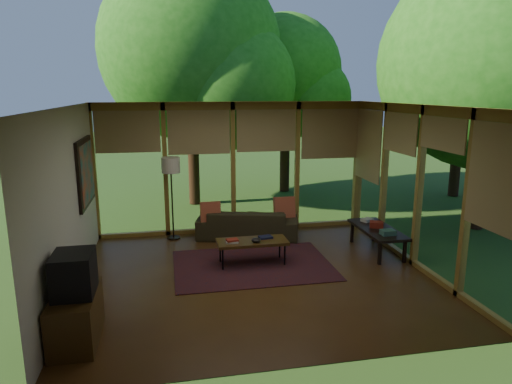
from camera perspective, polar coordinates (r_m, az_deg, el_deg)
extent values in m
plane|color=#573517|center=(7.45, 0.06, -10.51)|extent=(5.50, 5.50, 0.00)
plane|color=white|center=(6.85, 0.07, 10.72)|extent=(5.50, 5.50, 0.00)
cube|color=silver|center=(7.05, -22.44, -1.29)|extent=(0.04, 5.00, 2.70)
cube|color=silver|center=(4.70, 6.04, -7.09)|extent=(5.50, 0.04, 2.70)
cube|color=#A37F32|center=(9.45, -2.88, 3.01)|extent=(5.50, 0.12, 2.70)
cube|color=#A37F32|center=(8.02, 19.72, 0.53)|extent=(0.12, 5.00, 2.70)
plane|color=#2F5620|center=(17.67, 20.94, 2.24)|extent=(40.00, 40.00, 0.00)
cylinder|color=#321E12|center=(11.85, -8.02, 10.47)|extent=(0.28, 0.28, 5.01)
sphere|color=#1D6116|center=(11.88, -8.23, 17.18)|extent=(4.48, 4.48, 4.48)
cylinder|color=#321E12|center=(13.35, 3.60, 9.54)|extent=(0.28, 0.28, 4.42)
sphere|color=#1D6116|center=(13.34, 3.67, 14.82)|extent=(3.17, 3.17, 3.17)
cylinder|color=#321E12|center=(10.56, 26.28, 7.51)|extent=(0.28, 0.28, 4.44)
sphere|color=#1D6116|center=(10.55, 26.95, 14.18)|extent=(4.33, 4.33, 4.33)
cylinder|color=#321E12|center=(13.68, 23.30, 8.06)|extent=(0.28, 0.28, 4.15)
sphere|color=#1D6116|center=(13.65, 23.73, 12.87)|extent=(2.67, 2.67, 2.67)
cube|color=maroon|center=(7.89, -0.41, -9.11)|extent=(2.65, 1.88, 0.01)
imported|color=#322D19|center=(9.24, -1.06, -3.93)|extent=(2.14, 1.27, 0.59)
cube|color=maroon|center=(9.02, -5.72, -2.53)|extent=(0.40, 0.21, 0.41)
cube|color=maroon|center=(9.27, 3.55, -1.98)|extent=(0.43, 0.23, 0.45)
cube|color=beige|center=(7.70, -2.99, -6.23)|extent=(0.23, 0.18, 0.03)
cube|color=maroon|center=(7.69, -2.99, -6.02)|extent=(0.21, 0.17, 0.03)
cube|color=black|center=(7.92, 1.19, -5.66)|extent=(0.25, 0.20, 0.03)
ellipsoid|color=black|center=(7.71, 0.02, -6.03)|extent=(0.16, 0.16, 0.07)
cube|color=#4A3114|center=(5.99, -21.57, -14.36)|extent=(0.50, 1.00, 0.60)
cube|color=black|center=(5.76, -21.82, -9.47)|extent=(0.45, 0.55, 0.50)
cube|color=#386251|center=(8.31, 16.16, -4.87)|extent=(0.25, 0.18, 0.09)
cube|color=maroon|center=(8.69, 14.82, -3.96)|extent=(0.29, 0.25, 0.11)
cube|color=beige|center=(9.05, 13.72, -3.41)|extent=(0.26, 0.23, 0.06)
cylinder|color=black|center=(9.39, -10.25, -5.64)|extent=(0.26, 0.26, 0.03)
cylinder|color=black|center=(9.18, -10.44, -1.04)|extent=(0.03, 0.03, 1.52)
cylinder|color=beige|center=(9.04, -10.62, 3.34)|extent=(0.36, 0.36, 0.30)
cube|color=#4A3114|center=(7.81, -0.48, -6.24)|extent=(1.20, 0.50, 0.05)
cylinder|color=black|center=(7.64, -4.18, -8.41)|extent=(0.03, 0.03, 0.38)
cylinder|color=black|center=(7.83, 3.62, -7.88)|extent=(0.03, 0.03, 0.38)
cylinder|color=black|center=(7.98, -4.50, -7.50)|extent=(0.03, 0.03, 0.38)
cylinder|color=black|center=(8.16, 2.97, -7.01)|extent=(0.03, 0.03, 0.38)
cube|color=black|center=(8.67, 14.94, -4.55)|extent=(0.60, 1.40, 0.05)
cube|color=black|center=(8.14, 15.22, -7.42)|extent=(0.05, 0.05, 0.40)
cube|color=black|center=(8.34, 18.08, -7.10)|extent=(0.05, 0.05, 0.40)
cube|color=black|center=(9.17, 11.92, -4.96)|extent=(0.05, 0.05, 0.40)
cube|color=black|center=(9.35, 14.53, -4.74)|extent=(0.05, 0.05, 0.40)
cube|color=black|center=(8.35, -20.56, 2.33)|extent=(0.05, 1.35, 1.15)
cube|color=#196871|center=(8.35, -20.36, 2.34)|extent=(0.02, 1.20, 1.00)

